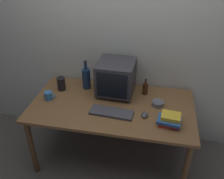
{
  "coord_description": "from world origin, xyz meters",
  "views": [
    {
      "loc": [
        0.39,
        -1.98,
        2.18
      ],
      "look_at": [
        0.0,
        0.0,
        0.91
      ],
      "focal_mm": 38.89,
      "sensor_mm": 36.0,
      "label": 1
    }
  ],
  "objects_px": {
    "crt_monitor": "(116,77)",
    "mug": "(49,96)",
    "bottle_tall": "(86,78)",
    "bottle_short": "(145,88)",
    "computer_mouse": "(145,115)",
    "book_stack": "(170,120)",
    "keyboard": "(111,112)",
    "metal_canister": "(61,84)",
    "cd_spindle": "(158,103)"
  },
  "relations": [
    {
      "from": "metal_canister",
      "to": "computer_mouse",
      "type": "bearing_deg",
      "value": -17.71
    },
    {
      "from": "bottle_short",
      "to": "mug",
      "type": "distance_m",
      "value": 1.03
    },
    {
      "from": "mug",
      "to": "metal_canister",
      "type": "height_order",
      "value": "metal_canister"
    },
    {
      "from": "computer_mouse",
      "to": "cd_spindle",
      "type": "distance_m",
      "value": 0.24
    },
    {
      "from": "computer_mouse",
      "to": "mug",
      "type": "height_order",
      "value": "mug"
    },
    {
      "from": "crt_monitor",
      "to": "metal_canister",
      "type": "height_order",
      "value": "crt_monitor"
    },
    {
      "from": "keyboard",
      "to": "computer_mouse",
      "type": "relative_size",
      "value": 4.2
    },
    {
      "from": "book_stack",
      "to": "mug",
      "type": "distance_m",
      "value": 1.25
    },
    {
      "from": "crt_monitor",
      "to": "keyboard",
      "type": "bearing_deg",
      "value": -85.79
    },
    {
      "from": "book_stack",
      "to": "cd_spindle",
      "type": "bearing_deg",
      "value": 111.83
    },
    {
      "from": "computer_mouse",
      "to": "mug",
      "type": "relative_size",
      "value": 0.83
    },
    {
      "from": "bottle_tall",
      "to": "cd_spindle",
      "type": "height_order",
      "value": "bottle_tall"
    },
    {
      "from": "bottle_tall",
      "to": "metal_canister",
      "type": "relative_size",
      "value": 2.3
    },
    {
      "from": "bottle_tall",
      "to": "mug",
      "type": "distance_m",
      "value": 0.45
    },
    {
      "from": "crt_monitor",
      "to": "book_stack",
      "type": "bearing_deg",
      "value": -36.91
    },
    {
      "from": "metal_canister",
      "to": "mug",
      "type": "bearing_deg",
      "value": -106.27
    },
    {
      "from": "bottle_short",
      "to": "metal_canister",
      "type": "bearing_deg",
      "value": -174.23
    },
    {
      "from": "bottle_short",
      "to": "cd_spindle",
      "type": "xyz_separation_m",
      "value": [
        0.15,
        -0.19,
        -0.05
      ]
    },
    {
      "from": "crt_monitor",
      "to": "book_stack",
      "type": "relative_size",
      "value": 1.76
    },
    {
      "from": "bottle_short",
      "to": "cd_spindle",
      "type": "distance_m",
      "value": 0.25
    },
    {
      "from": "bottle_tall",
      "to": "book_stack",
      "type": "bearing_deg",
      "value": -27.28
    },
    {
      "from": "crt_monitor",
      "to": "bottle_tall",
      "type": "relative_size",
      "value": 1.16
    },
    {
      "from": "book_stack",
      "to": "computer_mouse",
      "type": "bearing_deg",
      "value": 161.48
    },
    {
      "from": "bottle_tall",
      "to": "bottle_short",
      "type": "xyz_separation_m",
      "value": [
        0.66,
        0.0,
        -0.06
      ]
    },
    {
      "from": "book_stack",
      "to": "metal_canister",
      "type": "relative_size",
      "value": 1.52
    },
    {
      "from": "bottle_short",
      "to": "book_stack",
      "type": "relative_size",
      "value": 0.83
    },
    {
      "from": "crt_monitor",
      "to": "bottle_tall",
      "type": "height_order",
      "value": "crt_monitor"
    },
    {
      "from": "bottle_tall",
      "to": "bottle_short",
      "type": "distance_m",
      "value": 0.66
    },
    {
      "from": "crt_monitor",
      "to": "keyboard",
      "type": "height_order",
      "value": "crt_monitor"
    },
    {
      "from": "bottle_short",
      "to": "cd_spindle",
      "type": "bearing_deg",
      "value": -52.66
    },
    {
      "from": "crt_monitor",
      "to": "cd_spindle",
      "type": "height_order",
      "value": "crt_monitor"
    },
    {
      "from": "computer_mouse",
      "to": "book_stack",
      "type": "bearing_deg",
      "value": -15.38
    },
    {
      "from": "book_stack",
      "to": "bottle_short",
      "type": "bearing_deg",
      "value": 118.67
    },
    {
      "from": "mug",
      "to": "metal_canister",
      "type": "xyz_separation_m",
      "value": [
        0.06,
        0.21,
        0.03
      ]
    },
    {
      "from": "crt_monitor",
      "to": "mug",
      "type": "xyz_separation_m",
      "value": [
        -0.67,
        -0.26,
        -0.15
      ]
    },
    {
      "from": "bottle_tall",
      "to": "book_stack",
      "type": "height_order",
      "value": "bottle_tall"
    },
    {
      "from": "mug",
      "to": "cd_spindle",
      "type": "xyz_separation_m",
      "value": [
        1.13,
        0.11,
        -0.02
      ]
    },
    {
      "from": "metal_canister",
      "to": "crt_monitor",
      "type": "bearing_deg",
      "value": 4.84
    },
    {
      "from": "computer_mouse",
      "to": "bottle_short",
      "type": "relative_size",
      "value": 0.53
    },
    {
      "from": "crt_monitor",
      "to": "mug",
      "type": "distance_m",
      "value": 0.73
    },
    {
      "from": "crt_monitor",
      "to": "cd_spindle",
      "type": "xyz_separation_m",
      "value": [
        0.46,
        -0.15,
        -0.17
      ]
    },
    {
      "from": "crt_monitor",
      "to": "bottle_tall",
      "type": "distance_m",
      "value": 0.35
    },
    {
      "from": "bottle_tall",
      "to": "book_stack",
      "type": "relative_size",
      "value": 1.51
    },
    {
      "from": "crt_monitor",
      "to": "computer_mouse",
      "type": "bearing_deg",
      "value": -45.77
    },
    {
      "from": "computer_mouse",
      "to": "cd_spindle",
      "type": "relative_size",
      "value": 0.83
    },
    {
      "from": "mug",
      "to": "computer_mouse",
      "type": "bearing_deg",
      "value": -5.19
    },
    {
      "from": "crt_monitor",
      "to": "bottle_short",
      "type": "relative_size",
      "value": 2.12
    },
    {
      "from": "bottle_short",
      "to": "mug",
      "type": "bearing_deg",
      "value": -162.78
    },
    {
      "from": "bottle_short",
      "to": "cd_spindle",
      "type": "relative_size",
      "value": 1.57
    },
    {
      "from": "bottle_tall",
      "to": "mug",
      "type": "height_order",
      "value": "bottle_tall"
    }
  ]
}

